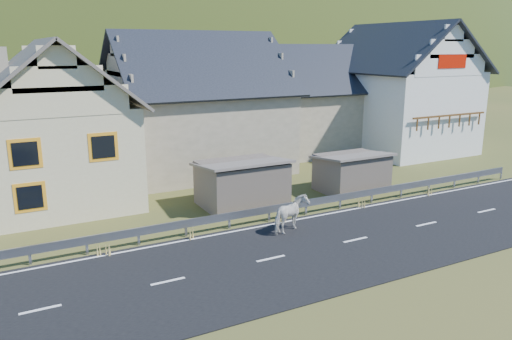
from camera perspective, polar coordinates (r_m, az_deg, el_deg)
ground at (r=21.10m, az=11.29°, el=-7.93°), size 160.00×160.00×0.00m
road at (r=21.09m, az=11.29°, el=-7.88°), size 60.00×7.00×0.04m
lane_markings at (r=21.09m, az=11.30°, el=-7.82°), size 60.00×6.60×0.01m
guardrail at (r=23.69m, az=5.76°, el=-3.83°), size 28.10×0.09×0.75m
shed_left at (r=24.92m, az=-1.64°, el=-1.58°), size 4.30×3.30×2.40m
shed_right at (r=27.95m, az=10.86°, el=-0.33°), size 3.80×2.90×2.20m
house_cream at (r=27.39m, az=-22.34°, el=5.75°), size 7.80×9.80×8.30m
house_stone_a at (r=32.37m, az=-6.82°, el=8.28°), size 10.80×9.80×8.90m
house_stone_b at (r=38.81m, az=6.14°, el=8.63°), size 9.80×8.80×8.10m
house_white at (r=40.16m, az=15.84°, el=9.54°), size 8.80×10.80×9.70m
mountain at (r=197.81m, az=-22.55°, el=4.77°), size 440.00×280.00×260.00m
horse at (r=21.40m, az=4.03°, el=-5.08°), size 1.49×1.98×1.53m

